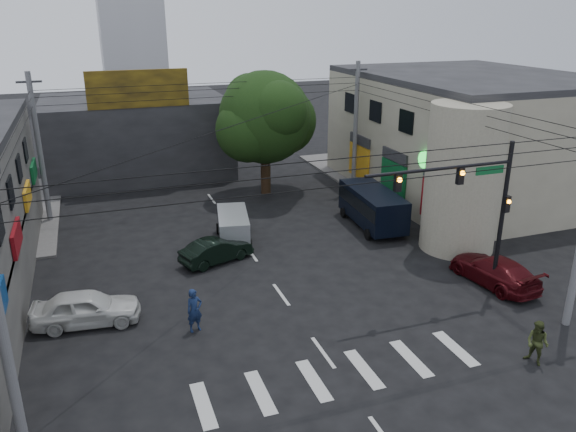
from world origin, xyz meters
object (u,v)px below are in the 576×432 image
maroon_sedan (494,270)px  silver_minivan (233,228)px  white_compact (86,308)px  navy_van (372,208)px  dark_sedan (216,250)px  traffic_officer (194,310)px  pedestrian_olive (537,343)px  utility_pole_far_left (40,150)px  street_tree (265,118)px  traffic_gantry (474,198)px  utility_pole_far_right (356,127)px

maroon_sedan → silver_minivan: 14.08m
white_compact → navy_van: (16.64, 6.19, 0.39)m
dark_sedan → maroon_sedan: size_ratio=0.83×
silver_minivan → traffic_officer: bearing=167.2°
silver_minivan → pedestrian_olive: (7.67, -15.31, 0.03)m
utility_pole_far_left → navy_van: utility_pole_far_left is taller
maroon_sedan → pedestrian_olive: 6.58m
street_tree → dark_sedan: size_ratio=2.11×
maroon_sedan → traffic_gantry: bearing=9.7°
utility_pole_far_left → traffic_officer: size_ratio=4.92×
navy_van → pedestrian_olive: 14.85m
utility_pole_far_right → white_compact: size_ratio=2.01×
traffic_gantry → pedestrian_olive: 6.65m
utility_pole_far_right → white_compact: 23.75m
utility_pole_far_left → pedestrian_olive: utility_pole_far_left is taller
silver_minivan → utility_pole_far_left: bearing=66.1°
utility_pole_far_left → silver_minivan: 12.79m
traffic_officer → white_compact: bearing=137.8°
utility_pole_far_right → silver_minivan: (-10.97, -7.00, -3.76)m
dark_sedan → white_compact: size_ratio=0.90×
navy_van → white_compact: bearing=114.1°
utility_pole_far_right → dark_sedan: bearing=-143.1°
pedestrian_olive → navy_van: bearing=157.0°
street_tree → pedestrian_olive: bearing=-82.2°
navy_van → traffic_officer: navy_van is taller
maroon_sedan → silver_minivan: silver_minivan is taller
silver_minivan → utility_pole_far_right: bearing=-46.4°
utility_pole_far_right → traffic_gantry: bearing=-98.9°
utility_pole_far_left → white_compact: (1.97, -13.68, -3.85)m
utility_pole_far_left → white_compact: size_ratio=2.01×
traffic_officer → maroon_sedan: bearing=-18.4°
silver_minivan → navy_van: bearing=-82.2°
traffic_gantry → dark_sedan: size_ratio=1.75×
dark_sedan → silver_minivan: (1.53, 2.39, 0.20)m
pedestrian_olive → silver_minivan: bearing=-172.8°
utility_pole_far_right → traffic_officer: utility_pole_far_right is taller
traffic_officer → traffic_gantry: bearing=-21.8°
utility_pole_far_left → utility_pole_far_right: same height
navy_van → traffic_officer: bearing=127.3°
traffic_gantry → silver_minivan: 13.60m
pedestrian_olive → traffic_officer: bearing=-139.1°
maroon_sedan → silver_minivan: (-10.51, 9.38, 0.15)m
traffic_gantry → navy_van: (0.29, 9.52, -3.69)m
dark_sedan → white_compact: 7.81m
traffic_gantry → traffic_officer: size_ratio=3.85×
utility_pole_far_right → traffic_officer: bearing=-133.3°
maroon_sedan → navy_van: 9.11m
traffic_gantry → traffic_officer: 12.84m
utility_pole_far_left → white_compact: bearing=-81.8°
street_tree → navy_van: size_ratio=1.49×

